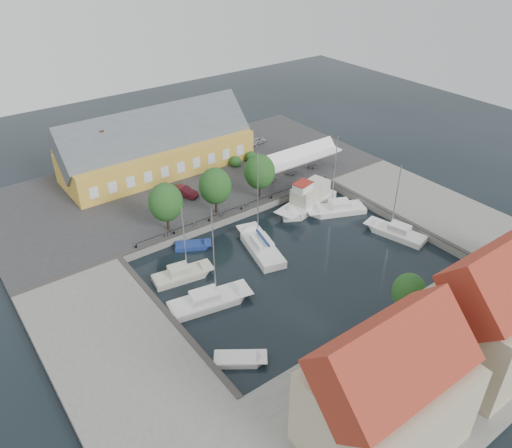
{
  "coord_description": "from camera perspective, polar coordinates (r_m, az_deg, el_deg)",
  "views": [
    {
      "loc": [
        -31.05,
        -36.18,
        34.23
      ],
      "look_at": [
        0.0,
        6.0,
        1.5
      ],
      "focal_mm": 35.0,
      "sensor_mm": 36.0,
      "label": 1
    }
  ],
  "objects": [
    {
      "name": "center_sailboat",
      "position": [
        59.4,
        0.56,
        -2.76
      ],
      "size": [
        4.95,
        9.67,
        12.83
      ],
      "color": "white",
      "rests_on": "ground"
    },
    {
      "name": "car_silver",
      "position": [
        85.25,
        0.14,
        9.5
      ],
      "size": [
        3.73,
        1.9,
        1.21
      ],
      "primitive_type": "imported",
      "rotation": [
        0.0,
        0.0,
        1.71
      ],
      "color": "#A7ABAF",
      "rests_on": "north_quay"
    },
    {
      "name": "east_boat_a",
      "position": [
        67.96,
        9.22,
        1.56
      ],
      "size": [
        8.43,
        5.64,
        11.52
      ],
      "color": "white",
      "rests_on": "ground"
    },
    {
      "name": "quay_trees",
      "position": [
        63.45,
        -4.69,
        4.34
      ],
      "size": [
        18.2,
        4.2,
        6.3
      ],
      "color": "black",
      "rests_on": "north_quay"
    },
    {
      "name": "tent_canopy",
      "position": [
        74.37,
        4.85,
        7.63
      ],
      "size": [
        14.0,
        4.0,
        2.83
      ],
      "color": "white",
      "rests_on": "north_quay"
    },
    {
      "name": "trawler",
      "position": [
        68.32,
        5.94,
        2.73
      ],
      "size": [
        10.8,
        5.38,
        5.0
      ],
      "color": "white",
      "rests_on": "ground"
    },
    {
      "name": "car_red",
      "position": [
        69.47,
        -8.19,
        3.7
      ],
      "size": [
        2.9,
        4.26,
        1.33
      ],
      "primitive_type": "imported",
      "rotation": [
        0.0,
        0.0,
        0.41
      ],
      "color": "#5A141F",
      "rests_on": "north_quay"
    },
    {
      "name": "ground",
      "position": [
        58.69,
        3.48,
        -3.74
      ],
      "size": [
        140.0,
        140.0,
        0.0
      ],
      "primitive_type": "plane",
      "color": "black",
      "rests_on": "ground"
    },
    {
      "name": "west_boat_c",
      "position": [
        52.09,
        -5.47,
        -8.88
      ],
      "size": [
        9.03,
        4.35,
        11.73
      ],
      "color": "white",
      "rests_on": "ground"
    },
    {
      "name": "east_quay",
      "position": [
        71.56,
        18.31,
        2.12
      ],
      "size": [
        12.0,
        24.0,
        1.0
      ],
      "primitive_type": "cube",
      "color": "slate",
      "rests_on": "ground"
    },
    {
      "name": "quay_edge_fittings",
      "position": [
        61.16,
        0.71,
        -0.84
      ],
      "size": [
        56.0,
        24.72,
        0.4
      ],
      "color": "#383533",
      "rests_on": "north_quay"
    },
    {
      "name": "north_quay",
      "position": [
        74.86,
        -7.77,
        4.91
      ],
      "size": [
        56.0,
        26.0,
        1.0
      ],
      "primitive_type": "cube",
      "color": "#2D2D30",
      "rests_on": "ground"
    },
    {
      "name": "warehouse",
      "position": [
        76.57,
        -11.69,
        8.42
      ],
      "size": [
        28.56,
        14.0,
        9.55
      ],
      "color": "gold",
      "rests_on": "north_quay"
    },
    {
      "name": "east_boat_c",
      "position": [
        64.58,
        15.72,
        -1.08
      ],
      "size": [
        4.26,
        8.05,
        10.06
      ],
      "color": "white",
      "rests_on": "ground"
    },
    {
      "name": "south_bank",
      "position": [
        48.29,
        20.06,
        -14.84
      ],
      "size": [
        56.0,
        14.0,
        1.0
      ],
      "primitive_type": "cube",
      "color": "slate",
      "rests_on": "ground"
    },
    {
      "name": "launch_sw",
      "position": [
        46.45,
        -1.93,
        -15.33
      ],
      "size": [
        4.94,
        4.24,
        0.98
      ],
      "color": "white",
      "rests_on": "ground"
    },
    {
      "name": "launch_nw",
      "position": [
        60.63,
        -7.28,
        -2.56
      ],
      "size": [
        4.68,
        3.57,
        0.88
      ],
      "color": "navy",
      "rests_on": "ground"
    },
    {
      "name": "west_quay",
      "position": [
        48.86,
        -15.83,
        -13.22
      ],
      "size": [
        12.0,
        24.0,
        1.0
      ],
      "primitive_type": "cube",
      "color": "slate",
      "rests_on": "ground"
    },
    {
      "name": "townhouses",
      "position": [
        45.41,
        25.02,
        -10.41
      ],
      "size": [
        36.3,
        8.5,
        12.0
      ],
      "color": "#B6A88C",
      "rests_on": "south_bank"
    },
    {
      "name": "west_boat_b",
      "position": [
        55.82,
        -8.49,
        -5.9
      ],
      "size": [
        7.0,
        3.34,
        9.47
      ],
      "color": "beige",
      "rests_on": "ground"
    }
  ]
}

